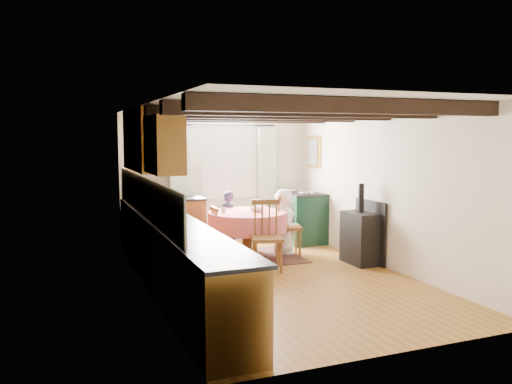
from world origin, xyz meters
name	(u,v)px	position (x,y,z in m)	size (l,w,h in m)	color
floor	(277,279)	(0.00, 0.00, 0.00)	(3.60, 5.50, 0.00)	olive
ceiling	(278,107)	(0.00, 0.00, 2.40)	(3.60, 5.50, 0.00)	white
wall_back	(218,179)	(0.00, 2.75, 1.20)	(3.60, 0.00, 2.40)	silver
wall_front	(400,226)	(0.00, -2.75, 1.20)	(3.60, 0.00, 2.40)	silver
wall_left	(147,200)	(-1.80, 0.00, 1.20)	(0.00, 5.50, 2.40)	silver
wall_right	(386,189)	(1.80, 0.00, 1.20)	(0.00, 5.50, 2.40)	silver
beam_a	(357,106)	(0.00, -2.00, 2.31)	(3.60, 0.16, 0.16)	black
beam_b	(312,110)	(0.00, -1.00, 2.31)	(3.60, 0.16, 0.16)	black
beam_c	(277,113)	(0.00, 0.00, 2.31)	(3.60, 0.16, 0.16)	black
beam_d	(251,116)	(0.00, 1.00, 2.31)	(3.60, 0.16, 0.16)	black
beam_e	(230,118)	(0.00, 2.00, 2.31)	(3.60, 0.16, 0.16)	black
splash_left	(144,197)	(-1.78, 0.30, 1.20)	(0.02, 4.50, 0.55)	beige
splash_back	(165,181)	(-1.00, 2.73, 1.20)	(1.40, 0.02, 0.55)	beige
base_cabinet_left	(171,257)	(-1.50, 0.00, 0.44)	(0.60, 5.30, 0.88)	brown
base_cabinet_back	(166,225)	(-1.05, 2.45, 0.44)	(1.30, 0.60, 0.88)	brown
worktop_left	(172,222)	(-1.48, 0.00, 0.90)	(0.64, 5.30, 0.04)	black
worktop_back	(166,199)	(-1.05, 2.43, 0.90)	(1.30, 0.64, 0.04)	black
wall_cabinet_glass	(143,140)	(-1.63, 1.20, 1.95)	(0.34, 1.80, 0.90)	brown
wall_cabinet_solid	(164,145)	(-1.63, -0.30, 1.90)	(0.34, 0.90, 0.70)	brown
window_frame	(223,158)	(0.10, 2.73, 1.60)	(1.34, 0.03, 1.54)	white
window_pane	(223,158)	(0.10, 2.74, 1.60)	(1.20, 0.01, 1.40)	white
curtain_left	(180,186)	(-0.75, 2.65, 1.10)	(0.35, 0.10, 2.10)	#B7C3B2
curtain_right	(267,183)	(0.95, 2.65, 1.10)	(0.35, 0.10, 2.10)	#B7C3B2
curtain_rod	(224,125)	(0.10, 2.65, 2.20)	(0.03, 0.03, 2.00)	black
wall_picture	(313,152)	(1.77, 2.30, 1.70)	(0.04, 0.50, 0.60)	gold
wall_plate	(270,152)	(1.05, 2.72, 1.70)	(0.30, 0.30, 0.02)	silver
rug	(247,258)	(0.04, 1.30, 0.01)	(1.73, 1.34, 0.01)	#321F1C
dining_table	(247,235)	(0.04, 1.30, 0.39)	(1.28, 1.28, 0.77)	#DE6D80
chair_near	(267,236)	(0.04, 0.45, 0.53)	(0.45, 0.47, 1.06)	brown
chair_left	(205,235)	(-0.69, 1.24, 0.45)	(0.38, 0.40, 0.89)	brown
chair_right	(288,225)	(0.77, 1.27, 0.52)	(0.44, 0.46, 1.03)	brown
aga_range	(300,217)	(1.47, 2.22, 0.48)	(0.67, 1.04, 0.96)	black
cast_iron_stove	(361,224)	(1.58, 0.33, 0.63)	(0.38, 0.63, 1.27)	black
child_far	(227,221)	(-0.07, 1.99, 0.52)	(0.38, 0.25, 1.05)	#2A2A49
child_right	(284,221)	(0.74, 1.40, 0.56)	(0.54, 0.35, 1.11)	white
bowl_a	(260,207)	(0.38, 1.58, 0.80)	(0.19, 0.19, 0.05)	silver
bowl_b	(256,209)	(0.20, 1.29, 0.80)	(0.21, 0.21, 0.07)	silver
cup	(223,210)	(-0.36, 1.31, 0.82)	(0.10, 0.10, 0.09)	silver
canister_tall	(151,191)	(-1.29, 2.50, 1.05)	(0.15, 0.15, 0.25)	#262628
canister_wide	(165,193)	(-1.04, 2.53, 1.01)	(0.16, 0.16, 0.18)	#262628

